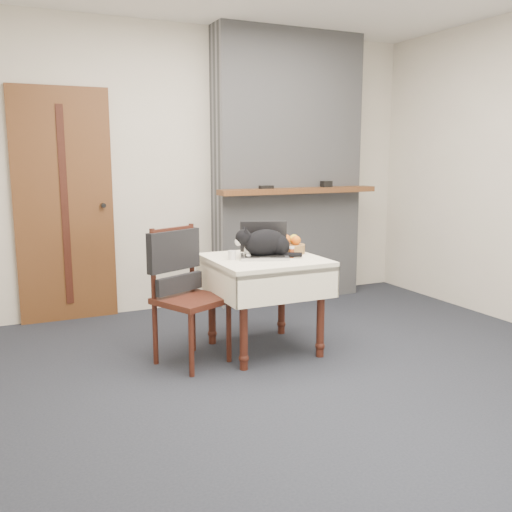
% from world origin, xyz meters
% --- Properties ---
extents(ground, '(4.50, 4.50, 0.00)m').
position_xyz_m(ground, '(0.00, 0.00, 0.00)').
color(ground, black).
rests_on(ground, ground).
extents(room_shell, '(4.52, 4.01, 2.61)m').
position_xyz_m(room_shell, '(0.00, 0.46, 1.76)').
color(room_shell, beige).
rests_on(room_shell, ground).
extents(door, '(0.82, 0.10, 2.00)m').
position_xyz_m(door, '(-1.20, 1.97, 1.00)').
color(door, brown).
rests_on(door, ground).
extents(chimney, '(1.62, 0.48, 2.60)m').
position_xyz_m(chimney, '(0.90, 1.85, 1.30)').
color(chimney, gray).
rests_on(chimney, ground).
extents(side_table, '(0.78, 0.78, 0.70)m').
position_xyz_m(side_table, '(0.00, 0.51, 0.59)').
color(side_table, '#3D1A10').
rests_on(side_table, ground).
extents(laptop, '(0.43, 0.40, 0.26)m').
position_xyz_m(laptop, '(0.01, 0.54, 0.76)').
color(laptop, '#B7B7BC').
rests_on(laptop, side_table).
extents(cat, '(0.47, 0.27, 0.23)m').
position_xyz_m(cat, '(0.02, 0.51, 0.80)').
color(cat, black).
rests_on(cat, side_table).
extents(cream_jar, '(0.06, 0.06, 0.07)m').
position_xyz_m(cream_jar, '(-0.25, 0.53, 0.73)').
color(cream_jar, silver).
rests_on(cream_jar, side_table).
extents(pill_bottle, '(0.04, 0.04, 0.08)m').
position_xyz_m(pill_bottle, '(0.18, 0.43, 0.74)').
color(pill_bottle, '#A33A14').
rests_on(pill_bottle, side_table).
extents(fruit_basket, '(0.24, 0.24, 0.14)m').
position_xyz_m(fruit_basket, '(0.25, 0.61, 0.75)').
color(fruit_basket, olive).
rests_on(fruit_basket, side_table).
extents(desk_clutter, '(0.14, 0.04, 0.01)m').
position_xyz_m(desk_clutter, '(0.20, 0.57, 0.70)').
color(desk_clutter, black).
rests_on(desk_clutter, side_table).
extents(chair, '(0.56, 0.56, 0.95)m').
position_xyz_m(chair, '(-0.61, 0.57, 0.61)').
color(chair, '#3D1A10').
rests_on(chair, ground).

